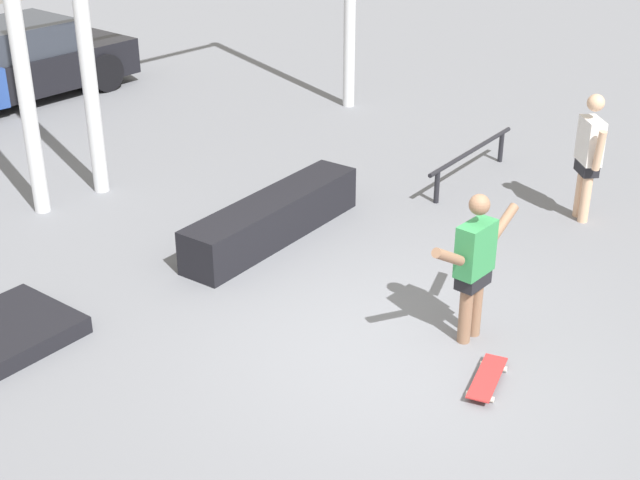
# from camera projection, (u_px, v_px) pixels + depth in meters

# --- Properties ---
(ground_plane) EXTENTS (36.00, 36.00, 0.00)m
(ground_plane) POSITION_uv_depth(u_px,v_px,m) (394.00, 350.00, 8.57)
(ground_plane) COLOR slate
(skateboarder) EXTENTS (1.39, 0.22, 1.53)m
(skateboarder) POSITION_uv_depth(u_px,v_px,m) (475.00, 262.00, 8.41)
(skateboarder) COLOR #8C664C
(skateboarder) RESTS_ON ground_plane
(skateboard) EXTENTS (0.78, 0.44, 0.08)m
(skateboard) POSITION_uv_depth(u_px,v_px,m) (487.00, 378.00, 8.04)
(skateboard) COLOR red
(skateboard) RESTS_ON ground_plane
(grind_box) EXTENTS (2.79, 0.85, 0.53)m
(grind_box) POSITION_uv_depth(u_px,v_px,m) (273.00, 218.00, 10.68)
(grind_box) COLOR black
(grind_box) RESTS_ON ground_plane
(grind_rail) EXTENTS (2.29, 0.29, 0.47)m
(grind_rail) POSITION_uv_depth(u_px,v_px,m) (471.00, 156.00, 12.28)
(grind_rail) COLOR black
(grind_rail) RESTS_ON ground_plane
(parked_car_black) EXTENTS (4.28, 1.98, 1.35)m
(parked_car_black) POSITION_uv_depth(u_px,v_px,m) (12.00, 63.00, 15.61)
(parked_car_black) COLOR black
(parked_car_black) RESTS_ON ground_plane
(bystander) EXTENTS (0.56, 0.61, 1.63)m
(bystander) POSITION_uv_depth(u_px,v_px,m) (589.00, 153.00, 10.91)
(bystander) COLOR #DBAD89
(bystander) RESTS_ON ground_plane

